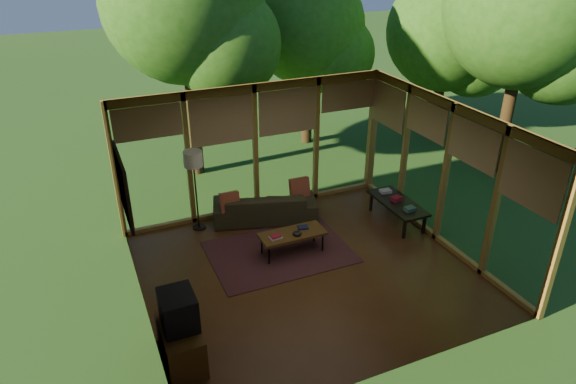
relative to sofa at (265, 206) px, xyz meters
name	(u,v)px	position (x,y,z in m)	size (l,w,h in m)	color
floor	(307,271)	(0.01, -2.00, -0.30)	(5.50, 5.50, 0.00)	#563116
ceiling	(310,124)	(0.01, -2.00, 2.40)	(5.50, 5.50, 0.00)	white
wall_left	(136,239)	(-2.74, -2.00, 1.05)	(0.04, 5.00, 2.70)	beige
wall_front	(396,291)	(0.01, -4.50, 1.05)	(5.50, 0.04, 2.70)	beige
window_wall_back	(255,150)	(0.01, 0.50, 1.05)	(5.50, 0.12, 2.70)	olive
window_wall_right	(445,175)	(2.76, -2.00, 1.05)	(0.12, 5.00, 2.70)	olive
exterior_lawn	(413,98)	(8.01, 6.00, -0.31)	(40.00, 40.00, 0.00)	#27501E
tree_nw	(183,2)	(-0.66, 2.90, 3.65)	(3.53, 3.53, 5.74)	#362613
tree_ne	(307,27)	(2.67, 3.74, 2.80)	(2.98, 2.98, 4.61)	#362613
tree_se	(529,6)	(6.06, -0.09, 3.58)	(3.59, 3.59, 5.69)	#362613
tree_far	(448,30)	(6.52, 2.91, 2.59)	(3.32, 3.32, 4.56)	#362613
rug	(279,252)	(-0.21, -1.25, -0.30)	(2.53, 1.79, 0.01)	maroon
sofa	(265,206)	(0.00, 0.00, 0.00)	(2.08, 0.81, 0.61)	#342E1A
pillow_left	(230,202)	(-0.75, -0.05, 0.27)	(0.38, 0.13, 0.38)	maroon
pillow_right	(299,188)	(0.75, -0.05, 0.28)	(0.41, 0.14, 0.41)	maroon
ct_book_lower	(275,238)	(-0.34, -1.41, 0.14)	(0.21, 0.16, 0.03)	#B3AAA3
ct_book_upper	(275,236)	(-0.34, -1.41, 0.17)	(0.17, 0.13, 0.03)	maroon
ct_book_side	(303,227)	(0.26, -1.28, 0.14)	(0.19, 0.14, 0.03)	black
ct_bowl	(297,233)	(0.06, -1.46, 0.16)	(0.16, 0.16, 0.07)	black
media_cabinet	(181,342)	(-2.46, -3.17, 0.00)	(0.50, 1.00, 0.60)	brown
television	(178,310)	(-2.44, -3.17, 0.55)	(0.45, 0.55, 0.50)	black
console_book_a	(410,209)	(2.41, -1.56, 0.19)	(0.21, 0.15, 0.08)	#355D4B
console_book_b	(397,199)	(2.41, -1.11, 0.20)	(0.20, 0.14, 0.09)	maroon
console_book_c	(385,191)	(2.41, -0.71, 0.18)	(0.23, 0.17, 0.06)	#B3AAA3
floor_lamp	(193,163)	(-1.34, 0.19, 1.10)	(0.36, 0.36, 1.65)	black
coffee_table	(292,234)	(0.01, -1.36, 0.09)	(1.20, 0.50, 0.43)	brown
side_console	(398,204)	(2.41, -1.16, 0.11)	(0.60, 1.40, 0.46)	black
wall_painting	(123,186)	(-2.70, -0.60, 1.25)	(0.06, 1.35, 1.15)	black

